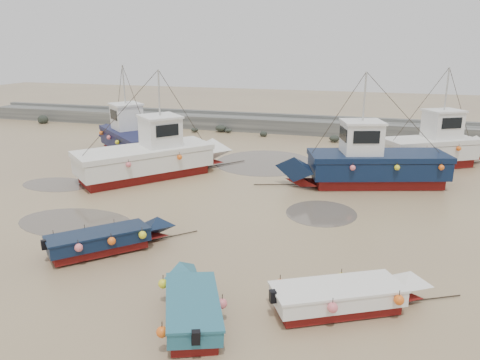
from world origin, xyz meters
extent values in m
plane|color=tan|center=(0.00, 0.00, 0.00)|extent=(120.00, 120.00, 0.00)
cube|color=slate|center=(0.00, 22.00, 0.60)|extent=(60.00, 2.20, 1.20)
cube|color=slate|center=(0.00, 23.21, 1.32)|extent=(60.00, 0.60, 0.25)
ellipsoid|color=black|center=(5.10, 19.02, 0.29)|extent=(0.84, 0.86, 0.51)
ellipsoid|color=black|center=(7.80, 20.56, 0.34)|extent=(0.98, 1.07, 0.72)
ellipsoid|color=black|center=(14.16, 19.54, 0.27)|extent=(0.78, 0.90, 0.59)
ellipsoid|color=black|center=(-5.07, 20.46, 0.35)|extent=(0.99, 0.80, 0.58)
ellipsoid|color=black|center=(12.19, 19.77, 0.19)|extent=(0.54, 0.46, 0.30)
ellipsoid|color=black|center=(-23.51, 19.66, 0.23)|extent=(0.65, 0.64, 0.43)
ellipsoid|color=black|center=(9.69, 19.97, 0.21)|extent=(0.61, 0.47, 0.46)
ellipsoid|color=black|center=(-4.31, 20.27, 0.21)|extent=(0.61, 0.53, 0.32)
ellipsoid|color=black|center=(10.99, 20.60, 0.23)|extent=(0.67, 0.55, 0.43)
ellipsoid|color=black|center=(-9.17, 19.34, 0.38)|extent=(1.09, 0.88, 0.72)
ellipsoid|color=black|center=(-7.25, 19.65, 0.23)|extent=(0.65, 0.60, 0.37)
ellipsoid|color=black|center=(9.46, 19.39, 0.31)|extent=(0.88, 0.64, 0.62)
ellipsoid|color=black|center=(-0.92, 19.60, 0.22)|extent=(0.64, 0.62, 0.48)
ellipsoid|color=black|center=(-23.42, 19.80, 0.38)|extent=(1.10, 0.87, 0.86)
ellipsoid|color=black|center=(7.84, 20.42, 0.19)|extent=(0.55, 0.45, 0.29)
cylinder|color=#564D43|center=(-4.21, -2.05, 0.00)|extent=(5.42, 5.42, 0.01)
cylinder|color=#564D43|center=(6.18, 2.32, 0.00)|extent=(3.33, 3.33, 0.01)
cylinder|color=#564D43|center=(-8.78, 2.63, 0.00)|extent=(4.08, 4.08, 0.01)
cylinder|color=#564D43|center=(1.30, 10.96, 0.00)|extent=(6.58, 6.58, 0.01)
cube|color=maroon|center=(-1.42, -4.45, 0.15)|extent=(3.37, 3.42, 0.30)
cube|color=black|center=(-1.42, -4.45, 0.53)|extent=(3.72, 3.77, 0.45)
pyramid|color=black|center=(0.10, -2.87, 0.98)|extent=(1.66, 1.64, 0.90)
cube|color=brown|center=(-1.42, -4.45, 0.69)|extent=(3.08, 3.13, 0.10)
cube|color=black|center=(-1.42, -4.45, 0.78)|extent=(3.83, 3.88, 0.07)
cube|color=black|center=(-2.75, -5.83, 0.70)|extent=(0.28, 0.28, 0.35)
cylinder|color=black|center=(0.73, -2.22, 0.03)|extent=(1.42, 1.47, 0.04)
sphere|color=orange|center=(-3.10, -4.85, 0.63)|extent=(0.30, 0.30, 0.30)
sphere|color=orange|center=(-1.36, -5.72, 0.63)|extent=(0.30, 0.30, 0.30)
sphere|color=orange|center=(-2.29, -4.01, 0.63)|extent=(0.30, 0.30, 0.30)
sphere|color=orange|center=(-0.54, -4.88, 0.63)|extent=(0.30, 0.30, 0.30)
sphere|color=orange|center=(-1.48, -3.17, 0.63)|extent=(0.30, 0.30, 0.30)
sphere|color=orange|center=(0.27, -4.04, 0.63)|extent=(0.30, 0.30, 0.30)
cube|color=maroon|center=(3.81, -7.87, 0.15)|extent=(2.34, 3.16, 0.30)
cube|color=#225E70|center=(3.81, -7.87, 0.53)|extent=(2.63, 3.44, 0.45)
pyramid|color=#225E70|center=(3.00, -6.13, 0.98)|extent=(1.60, 1.25, 0.90)
cube|color=brown|center=(3.81, -7.87, 0.69)|extent=(2.15, 2.87, 0.10)
cube|color=#225E70|center=(3.81, -7.87, 0.78)|extent=(2.71, 3.53, 0.07)
cube|color=black|center=(4.50, -9.35, 0.70)|extent=(0.28, 0.26, 0.35)
cylinder|color=black|center=(2.64, -5.37, 0.03)|extent=(0.88, 1.83, 0.04)
sphere|color=orange|center=(3.58, -9.35, 0.63)|extent=(0.30, 0.30, 0.30)
sphere|color=orange|center=(4.57, -7.51, 0.63)|extent=(0.30, 0.30, 0.30)
sphere|color=orange|center=(2.52, -7.09, 0.63)|extent=(0.30, 0.30, 0.30)
cube|color=maroon|center=(7.69, -5.97, 0.15)|extent=(3.71, 2.78, 0.30)
cube|color=white|center=(7.69, -5.97, 0.53)|extent=(4.05, 3.10, 0.45)
pyramid|color=white|center=(9.67, -4.90, 0.98)|extent=(1.33, 1.64, 0.90)
cube|color=brown|center=(7.69, -5.97, 0.69)|extent=(3.37, 2.56, 0.10)
cube|color=white|center=(7.69, -5.97, 0.78)|extent=(4.15, 3.20, 0.07)
cube|color=black|center=(5.95, -6.91, 0.70)|extent=(0.26, 0.28, 0.35)
cylinder|color=black|center=(10.49, -4.47, 0.03)|extent=(1.78, 0.98, 0.04)
sphere|color=orange|center=(5.96, -5.93, 0.63)|extent=(0.30, 0.30, 0.30)
sphere|color=orange|center=(7.66, -6.97, 0.63)|extent=(0.30, 0.30, 0.30)
sphere|color=orange|center=(7.73, -4.97, 0.63)|extent=(0.30, 0.30, 0.30)
sphere|color=orange|center=(9.43, -6.01, 0.63)|extent=(0.30, 0.30, 0.30)
cube|color=maroon|center=(-7.80, 9.77, 0.28)|extent=(6.43, 6.06, 0.55)
cube|color=#0E1236|center=(-7.80, 9.77, 1.02)|extent=(7.05, 6.67, 0.95)
pyramid|color=#0E1236|center=(-10.89, 12.53, 1.72)|extent=(2.75, 2.84, 1.40)
cube|color=brown|center=(-7.80, 9.77, 1.54)|extent=(6.86, 6.49, 0.08)
cube|color=#0E1236|center=(-7.80, 9.77, 1.68)|extent=(7.20, 6.82, 0.30)
cube|color=white|center=(-8.53, 10.42, 2.65)|extent=(2.67, 2.66, 1.70)
cube|color=white|center=(-8.53, 10.42, 3.56)|extent=(2.89, 2.87, 0.12)
cube|color=black|center=(-9.29, 11.10, 2.91)|extent=(1.04, 1.16, 0.68)
cylinder|color=#B7B7B2|center=(-8.53, 10.42, 4.92)|extent=(0.10, 0.10, 2.60)
cylinder|color=black|center=(-11.74, 13.29, 0.03)|extent=(2.27, 2.03, 0.05)
sphere|color=#E76972|center=(-6.59, 6.83, 1.38)|extent=(0.30, 0.30, 0.30)
sphere|color=#E76972|center=(-5.45, 9.54, 1.38)|extent=(0.30, 0.30, 0.30)
sphere|color=#E76972|center=(-8.01, 8.10, 1.38)|extent=(0.30, 0.30, 0.30)
sphere|color=#E76972|center=(-6.88, 10.81, 1.38)|extent=(0.30, 0.30, 0.30)
sphere|color=#E76972|center=(-9.43, 9.37, 1.38)|extent=(0.30, 0.30, 0.30)
sphere|color=#E76972|center=(-8.30, 12.07, 1.38)|extent=(0.30, 0.30, 0.30)
sphere|color=#E76972|center=(-10.86, 10.64, 1.38)|extent=(0.30, 0.30, 0.30)
cube|color=maroon|center=(-4.55, 5.25, 0.28)|extent=(6.31, 7.01, 0.55)
cube|color=white|center=(-4.55, 5.25, 1.02)|extent=(6.95, 7.68, 0.95)
pyramid|color=white|center=(-1.76, 8.68, 1.72)|extent=(2.95, 2.78, 1.40)
cube|color=brown|center=(-4.55, 5.25, 1.54)|extent=(6.76, 7.47, 0.08)
cube|color=white|center=(-4.55, 5.25, 1.68)|extent=(7.10, 7.84, 0.30)
cube|color=white|center=(-3.88, 6.07, 2.65)|extent=(2.70, 2.72, 1.70)
cube|color=white|center=(-3.88, 6.07, 3.56)|extent=(2.92, 2.94, 0.12)
cube|color=black|center=(-3.24, 6.86, 2.91)|extent=(1.25, 1.04, 0.68)
cylinder|color=#B7B7B2|center=(-3.88, 6.07, 4.92)|extent=(0.10, 0.10, 2.60)
cylinder|color=black|center=(-1.01, 9.59, 0.03)|extent=(1.94, 2.36, 0.05)
sphere|color=#E76972|center=(-7.62, 3.78, 1.38)|extent=(0.30, 0.30, 0.30)
sphere|color=#E76972|center=(-4.40, 3.15, 1.38)|extent=(0.30, 0.30, 0.30)
sphere|color=#E76972|center=(-5.67, 6.17, 1.38)|extent=(0.30, 0.30, 0.30)
sphere|color=#E76972|center=(-2.46, 5.53, 1.38)|extent=(0.30, 0.30, 0.30)
sphere|color=#E76972|center=(-3.72, 8.55, 1.38)|extent=(0.30, 0.30, 0.30)
cube|color=maroon|center=(8.56, 7.72, 0.28)|extent=(7.23, 4.23, 0.55)
cube|color=#0C1935|center=(8.56, 7.72, 1.02)|extent=(7.83, 4.77, 0.95)
pyramid|color=#0C1935|center=(4.52, 6.44, 1.72)|extent=(2.16, 2.98, 1.40)
cube|color=brown|center=(8.56, 7.72, 1.54)|extent=(7.64, 4.61, 0.08)
cube|color=#0C1935|center=(8.56, 7.72, 1.68)|extent=(8.01, 4.87, 0.30)
cube|color=white|center=(7.60, 7.41, 2.65)|extent=(2.47, 2.38, 1.70)
cube|color=white|center=(7.60, 7.41, 3.56)|extent=(2.67, 2.58, 0.12)
cube|color=black|center=(6.62, 7.11, 2.91)|extent=(0.53, 1.53, 0.68)
cylinder|color=#B7B7B2|center=(7.60, 7.41, 4.92)|extent=(0.10, 0.10, 2.60)
cylinder|color=black|center=(3.42, 6.09, 0.03)|extent=(2.88, 0.95, 0.05)
sphere|color=#E76972|center=(11.79, 7.21, 1.38)|extent=(0.30, 0.30, 0.30)
sphere|color=#E76972|center=(9.79, 9.63, 1.38)|extent=(0.30, 0.30, 0.30)
sphere|color=#E76972|center=(9.55, 6.51, 1.38)|extent=(0.30, 0.30, 0.30)
sphere|color=#E76972|center=(7.56, 8.93, 1.38)|extent=(0.30, 0.30, 0.30)
sphere|color=#E76972|center=(7.32, 5.80, 1.38)|extent=(0.30, 0.30, 0.30)
sphere|color=#E76972|center=(5.32, 8.22, 1.38)|extent=(0.30, 0.30, 0.30)
cube|color=maroon|center=(11.65, 12.92, 0.28)|extent=(5.62, 4.49, 0.55)
cube|color=silver|center=(11.65, 12.92, 1.02)|extent=(6.14, 5.00, 0.95)
pyramid|color=silver|center=(14.57, 14.67, 1.72)|extent=(2.46, 2.79, 1.40)
cube|color=brown|center=(11.65, 12.92, 1.54)|extent=(5.98, 4.85, 0.08)
cube|color=silver|center=(11.65, 12.92, 1.68)|extent=(6.27, 5.11, 0.30)
cube|color=white|center=(12.32, 13.32, 2.65)|extent=(2.58, 2.47, 1.70)
cube|color=white|center=(12.32, 13.32, 3.56)|extent=(2.79, 2.67, 0.12)
cube|color=black|center=(13.19, 13.84, 2.91)|extent=(0.78, 1.25, 0.68)
cylinder|color=#B7B7B2|center=(12.32, 13.32, 4.92)|extent=(0.10, 0.10, 2.60)
sphere|color=#E76972|center=(9.02, 12.88, 1.38)|extent=(0.30, 0.30, 0.30)
sphere|color=#E76972|center=(11.36, 11.20, 1.38)|extent=(0.30, 0.30, 0.30)
sphere|color=#E76972|center=(10.97, 14.05, 1.38)|extent=(0.30, 0.30, 0.30)
sphere|color=#E76972|center=(13.30, 12.37, 1.38)|extent=(0.30, 0.30, 0.30)
sphere|color=#E76972|center=(12.92, 15.22, 1.38)|extent=(0.30, 0.30, 0.30)
imported|color=#1D233B|center=(-5.31, 6.06, 0.00)|extent=(0.61, 0.40, 1.66)
camera|label=1|loc=(8.47, -18.60, 7.76)|focal=35.00mm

